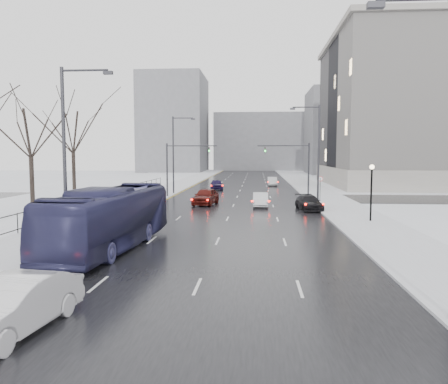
% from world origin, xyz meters
% --- Properties ---
extents(road, '(16.00, 150.00, 0.04)m').
position_xyz_m(road, '(0.00, 60.00, 0.02)').
color(road, black).
rests_on(road, ground).
extents(cross_road, '(130.00, 10.00, 0.04)m').
position_xyz_m(cross_road, '(0.00, 48.00, 0.02)').
color(cross_road, black).
rests_on(cross_road, ground).
extents(sidewalk_left, '(5.00, 150.00, 0.16)m').
position_xyz_m(sidewalk_left, '(-10.50, 60.00, 0.08)').
color(sidewalk_left, silver).
rests_on(sidewalk_left, ground).
extents(sidewalk_right, '(5.00, 150.00, 0.16)m').
position_xyz_m(sidewalk_right, '(10.50, 60.00, 0.08)').
color(sidewalk_right, silver).
rests_on(sidewalk_right, ground).
extents(park_strip, '(14.00, 150.00, 0.12)m').
position_xyz_m(park_strip, '(-20.00, 60.00, 0.06)').
color(park_strip, white).
rests_on(park_strip, ground).
extents(tree_park_d, '(8.75, 8.75, 12.50)m').
position_xyz_m(tree_park_d, '(-17.80, 34.00, 0.00)').
color(tree_park_d, black).
rests_on(tree_park_d, ground).
extents(tree_park_e, '(9.45, 9.45, 13.50)m').
position_xyz_m(tree_park_e, '(-18.20, 44.00, 0.00)').
color(tree_park_e, black).
rests_on(tree_park_e, ground).
extents(iron_fence, '(0.06, 70.00, 1.30)m').
position_xyz_m(iron_fence, '(-13.00, 30.00, 0.91)').
color(iron_fence, black).
rests_on(iron_fence, sidewalk_left).
extents(streetlight_r_mid, '(2.95, 0.25, 10.00)m').
position_xyz_m(streetlight_r_mid, '(8.17, 40.00, 5.62)').
color(streetlight_r_mid, '#2D2D33').
rests_on(streetlight_r_mid, ground).
extents(streetlight_l_near, '(2.95, 0.25, 10.00)m').
position_xyz_m(streetlight_l_near, '(-8.17, 20.00, 5.62)').
color(streetlight_l_near, '#2D2D33').
rests_on(streetlight_l_near, ground).
extents(streetlight_l_far, '(2.95, 0.25, 10.00)m').
position_xyz_m(streetlight_l_far, '(-8.17, 52.00, 5.62)').
color(streetlight_l_far, '#2D2D33').
rests_on(streetlight_l_far, ground).
extents(lamppost_r_mid, '(0.36, 0.36, 4.28)m').
position_xyz_m(lamppost_r_mid, '(11.00, 30.00, 2.94)').
color(lamppost_r_mid, black).
rests_on(lamppost_r_mid, sidewalk_right).
extents(mast_signal_right, '(6.10, 0.33, 6.50)m').
position_xyz_m(mast_signal_right, '(7.33, 48.00, 4.11)').
color(mast_signal_right, '#2D2D33').
rests_on(mast_signal_right, ground).
extents(mast_signal_left, '(6.10, 0.33, 6.50)m').
position_xyz_m(mast_signal_left, '(-7.33, 48.00, 4.11)').
color(mast_signal_left, '#2D2D33').
rests_on(mast_signal_left, ground).
extents(no_uturn_sign, '(0.60, 0.06, 2.70)m').
position_xyz_m(no_uturn_sign, '(9.20, 44.00, 2.30)').
color(no_uturn_sign, '#2D2D33').
rests_on(no_uturn_sign, sidewalk_right).
extents(bldg_far_right, '(24.00, 20.00, 22.00)m').
position_xyz_m(bldg_far_right, '(28.00, 115.00, 11.00)').
color(bldg_far_right, slate).
rests_on(bldg_far_right, ground).
extents(bldg_far_left, '(18.00, 22.00, 28.00)m').
position_xyz_m(bldg_far_left, '(-22.00, 125.00, 14.00)').
color(bldg_far_left, slate).
rests_on(bldg_far_left, ground).
extents(bldg_far_center, '(30.00, 18.00, 18.00)m').
position_xyz_m(bldg_far_center, '(4.00, 140.00, 9.00)').
color(bldg_far_center, slate).
rests_on(bldg_far_center, ground).
extents(sedan_left_near, '(2.35, 5.11, 1.62)m').
position_xyz_m(sedan_left_near, '(-4.70, 8.17, 0.85)').
color(sedan_left_near, silver).
rests_on(sedan_left_near, road).
extents(bus, '(3.74, 12.41, 3.41)m').
position_xyz_m(bus, '(-5.65, 19.47, 1.74)').
color(bus, navy).
rests_on(bus, road).
extents(sedan_center_near, '(2.68, 5.27, 1.72)m').
position_xyz_m(sedan_center_near, '(-2.88, 40.62, 0.90)').
color(sedan_center_near, '#4B100C').
rests_on(sedan_center_near, road).
extents(sedan_right_near, '(1.50, 4.21, 1.38)m').
position_xyz_m(sedan_right_near, '(2.73, 39.26, 0.73)').
color(sedan_right_near, silver).
rests_on(sedan_right_near, road).
extents(sedan_right_far, '(2.51, 4.87, 1.35)m').
position_xyz_m(sedan_right_far, '(7.20, 37.12, 0.71)').
color(sedan_right_far, black).
rests_on(sedan_right_far, road).
extents(sedan_center_far, '(2.32, 4.64, 1.52)m').
position_xyz_m(sedan_center_far, '(-3.50, 59.51, 0.80)').
color(sedan_center_far, '#1B1339').
rests_on(sedan_center_far, road).
extents(sedan_right_distant, '(1.56, 4.35, 1.43)m').
position_xyz_m(sedan_right_distant, '(4.91, 67.86, 0.75)').
color(sedan_right_distant, silver).
rests_on(sedan_right_distant, road).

